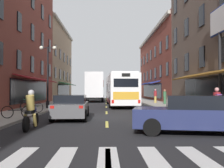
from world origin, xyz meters
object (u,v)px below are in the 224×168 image
Objects in this scene: motorcycle_rider at (31,112)px; bicycle_mid at (18,111)px; pedestrian_mid at (165,96)px; transit_bus at (120,90)px; box_truck at (95,87)px; sedan_mid at (197,114)px; sedan_near at (96,95)px; street_lamp_twin at (48,74)px; pedestrian_near at (217,103)px; bicycle_near at (31,107)px; pedestrian_far at (155,96)px; billboard_sign at (220,33)px; sedan_far at (71,107)px.

motorcycle_rider is 1.21× the size of bicycle_mid.
pedestrian_mid is at bearing 61.49° from motorcycle_rider.
box_truck is at bearing 107.85° from transit_bus.
sedan_mid is at bearing -9.94° from motorcycle_rider.
sedan_near is 3.02× the size of pedestrian_mid.
street_lamp_twin is at bearing -102.65° from box_truck.
pedestrian_near is at bearing -73.53° from box_truck.
transit_bus reaches higher than sedan_near.
box_truck is at bearing 86.51° from motorcycle_rider.
box_truck is 23.12m from bicycle_mid.
bicycle_near is 15.86m from pedestrian_mid.
transit_bus reaches higher than pedestrian_far.
billboard_sign is at bearing -63.83° from transit_bus.
sedan_near is 0.91× the size of street_lamp_twin.
sedan_far is (-9.07, -1.09, -4.51)m from billboard_sign.
bicycle_near is 17.30m from pedestrian_far.
street_lamp_twin is (-10.44, 9.18, 2.04)m from pedestrian_near.
sedan_near is 0.97× the size of sedan_mid.
street_lamp_twin is (-11.98, 6.03, -2.17)m from billboard_sign.
pedestrian_near is 0.31× the size of street_lamp_twin.
transit_bus reaches higher than pedestrian_near.
pedestrian_near is at bearing -6.54° from bicycle_mid.
sedan_far is 2.64× the size of bicycle_mid.
sedan_mid is at bearing -55.74° from street_lamp_twin.
pedestrian_far is at bearing 90.10° from pedestrian_near.
motorcycle_rider is at bearing -91.99° from sedan_near.
bicycle_mid is at bearing -159.10° from pedestrian_mid.
street_lamp_twin is (-0.16, 8.00, 2.54)m from bicycle_mid.
sedan_far is at bearing 136.62° from sedan_mid.
sedan_near is 2.79× the size of bicycle_mid.
billboard_sign is 1.49× the size of sedan_far.
sedan_far is 2.89m from bicycle_mid.
sedan_mid is 3.01× the size of pedestrian_far.
sedan_near is at bearing 85.23° from bicycle_mid.
box_truck is 22.02m from sedan_far.
pedestrian_near is (2.09, 3.08, 0.27)m from sedan_mid.
pedestrian_far is at bearing 50.69° from bicycle_near.
street_lamp_twin reaches higher than pedestrian_far.
pedestrian_mid is 13.33m from street_lamp_twin.
box_truck is at bearing -60.12° from pedestrian_far.
pedestrian_mid is (11.53, 10.88, 0.45)m from bicycle_near.
pedestrian_near is (7.10, -24.03, -1.07)m from box_truck.
bicycle_mid is (-11.82, -1.97, -4.71)m from billboard_sign.
bicycle_mid is 1.08× the size of pedestrian_mid.
box_truck is 27.60m from sedan_mid.
pedestrian_mid is at bearing 14.29° from transit_bus.
bicycle_near is at bearing 156.39° from pedestrian_near.
billboard_sign reaches higher than street_lamp_twin.
box_truck reaches higher than transit_bus.
billboard_sign is at bearing -74.86° from sedan_near.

